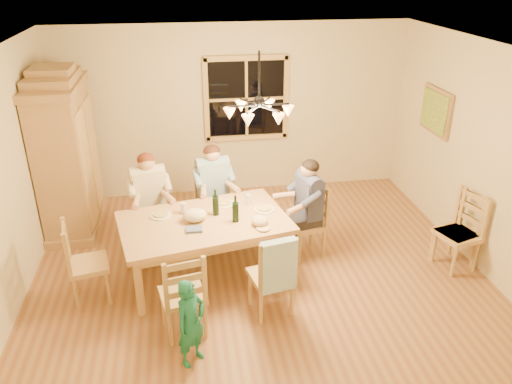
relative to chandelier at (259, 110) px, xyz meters
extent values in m
plane|color=brown|center=(0.00, 0.00, -2.08)|extent=(5.50, 5.50, 0.00)
cube|color=white|center=(0.00, 0.00, 0.62)|extent=(5.50, 5.00, 0.02)
cube|color=beige|center=(0.00, 2.50, -0.73)|extent=(5.50, 0.02, 2.70)
cube|color=beige|center=(-2.75, 0.00, -0.73)|extent=(0.02, 5.00, 2.70)
cube|color=beige|center=(2.75, 0.00, -0.73)|extent=(0.02, 5.00, 2.70)
cube|color=black|center=(0.20, 2.48, -0.53)|extent=(1.20, 0.03, 1.20)
cube|color=#AB894B|center=(0.20, 2.46, -0.53)|extent=(1.30, 0.06, 1.30)
cube|color=#8C603C|center=(2.72, 1.20, -0.48)|extent=(0.04, 0.78, 0.64)
cube|color=#1E6B2D|center=(2.69, 1.20, -0.48)|extent=(0.02, 0.68, 0.54)
cylinder|color=black|center=(0.00, 0.00, 0.36)|extent=(0.02, 0.02, 0.53)
sphere|color=black|center=(0.00, 0.00, 0.09)|extent=(0.12, 0.12, 0.12)
cylinder|color=black|center=(0.16, 0.00, 0.05)|extent=(0.34, 0.02, 0.02)
cone|color=#FFB259|center=(0.32, 0.00, -0.03)|extent=(0.13, 0.13, 0.12)
cylinder|color=black|center=(0.08, 0.14, 0.05)|extent=(0.19, 0.31, 0.02)
cone|color=#FFB259|center=(0.16, 0.28, -0.03)|extent=(0.13, 0.13, 0.12)
cylinder|color=black|center=(-0.08, 0.14, 0.05)|extent=(0.19, 0.31, 0.02)
cone|color=#FFB259|center=(-0.16, 0.28, -0.03)|extent=(0.13, 0.13, 0.12)
cylinder|color=black|center=(-0.16, 0.00, 0.05)|extent=(0.34, 0.02, 0.02)
cone|color=#FFB259|center=(-0.32, 0.00, -0.03)|extent=(0.13, 0.13, 0.12)
cylinder|color=black|center=(-0.08, -0.14, 0.05)|extent=(0.19, 0.31, 0.02)
cone|color=#FFB259|center=(-0.16, -0.28, -0.03)|extent=(0.13, 0.13, 0.12)
cylinder|color=black|center=(0.08, -0.14, 0.05)|extent=(0.19, 0.31, 0.02)
cone|color=#FFB259|center=(0.16, -0.28, -0.03)|extent=(0.13, 0.13, 0.12)
cube|color=#8C603C|center=(-2.43, 1.60, -1.08)|extent=(0.60, 1.30, 2.00)
cube|color=#8C603C|center=(-2.43, 1.60, -0.03)|extent=(0.66, 1.40, 0.10)
cube|color=#8C603C|center=(-2.43, 1.60, 0.07)|extent=(0.58, 1.00, 0.12)
cube|color=#8C603C|center=(-2.43, 1.60, 0.17)|extent=(0.52, 0.55, 0.10)
cube|color=#AB894B|center=(-2.12, 1.27, -1.08)|extent=(0.03, 0.55, 1.60)
cube|color=#AB894B|center=(-2.12, 1.93, -1.08)|extent=(0.03, 0.55, 1.60)
cube|color=#8C603C|center=(-2.43, 1.60, -2.02)|extent=(0.66, 1.40, 0.12)
cube|color=tan|center=(-0.64, 0.05, -1.35)|extent=(2.14, 1.55, 0.06)
cube|color=#AB894B|center=(-0.64, 0.05, -1.43)|extent=(1.96, 1.37, 0.10)
cylinder|color=#AB894B|center=(-1.40, -0.61, -1.73)|extent=(0.09, 0.09, 0.70)
cylinder|color=#AB894B|center=(0.31, -0.26, -1.73)|extent=(0.09, 0.09, 0.70)
cylinder|color=#AB894B|center=(-1.59, 0.36, -1.73)|extent=(0.09, 0.09, 0.70)
cylinder|color=#AB894B|center=(0.11, 0.71, -1.73)|extent=(0.09, 0.09, 0.70)
cube|color=#AB894B|center=(-1.30, 0.85, -1.63)|extent=(0.52, 0.50, 0.06)
cube|color=#AB894B|center=(-1.30, 0.85, -1.36)|extent=(0.38, 0.13, 0.54)
cube|color=#AB894B|center=(-0.46, 1.02, -1.63)|extent=(0.52, 0.50, 0.06)
cube|color=#AB894B|center=(-0.46, 1.02, -1.36)|extent=(0.38, 0.13, 0.54)
cube|color=#AB894B|center=(-0.94, -0.95, -1.63)|extent=(0.52, 0.50, 0.06)
cube|color=#AB894B|center=(-0.94, -0.95, -1.36)|extent=(0.38, 0.13, 0.54)
cube|color=#AB894B|center=(0.01, -0.75, -1.63)|extent=(0.52, 0.50, 0.06)
cube|color=#AB894B|center=(0.01, -0.75, -1.36)|extent=(0.38, 0.13, 0.54)
cube|color=#AB894B|center=(-1.96, -0.22, -1.63)|extent=(0.50, 0.52, 0.06)
cube|color=#AB894B|center=(-1.96, -0.22, -1.36)|extent=(0.13, 0.38, 0.54)
cube|color=#AB894B|center=(0.67, 0.32, -1.63)|extent=(0.50, 0.52, 0.06)
cube|color=#AB894B|center=(0.67, 0.32, -1.36)|extent=(0.13, 0.38, 0.54)
cube|color=beige|center=(-1.30, 0.85, -1.24)|extent=(0.44, 0.30, 0.52)
cube|color=#262328|center=(-1.30, 0.85, -1.55)|extent=(0.46, 0.49, 0.14)
sphere|color=tan|center=(-1.30, 0.85, -0.86)|extent=(0.21, 0.21, 0.21)
ellipsoid|color=#592614|center=(-1.30, 0.85, -0.83)|extent=(0.22, 0.22, 0.17)
cube|color=teal|center=(-0.46, 1.02, -1.24)|extent=(0.44, 0.30, 0.52)
cube|color=#262328|center=(-0.46, 1.02, -1.55)|extent=(0.46, 0.49, 0.14)
sphere|color=tan|center=(-0.46, 1.02, -0.86)|extent=(0.21, 0.21, 0.21)
ellipsoid|color=#381E11|center=(-0.46, 1.02, -0.83)|extent=(0.22, 0.22, 0.17)
cube|color=#3E4364|center=(0.67, 0.32, -1.24)|extent=(0.30, 0.44, 0.52)
cube|color=#262328|center=(0.67, 0.32, -1.55)|extent=(0.49, 0.46, 0.14)
sphere|color=tan|center=(0.67, 0.32, -0.86)|extent=(0.21, 0.21, 0.21)
ellipsoid|color=black|center=(0.67, 0.32, -0.83)|extent=(0.22, 0.22, 0.17)
cube|color=#9EC3D6|center=(0.05, -0.94, -1.38)|extent=(0.39, 0.17, 0.58)
cylinder|color=black|center=(-0.49, 0.17, -1.15)|extent=(0.08, 0.08, 0.33)
cylinder|color=black|center=(-0.28, -0.03, -1.15)|extent=(0.08, 0.08, 0.33)
cylinder|color=white|center=(-1.15, 0.23, -1.31)|extent=(0.26, 0.26, 0.02)
cylinder|color=white|center=(-0.37, 0.43, -1.31)|extent=(0.26, 0.26, 0.02)
cylinder|color=white|center=(0.10, 0.19, -1.31)|extent=(0.26, 0.26, 0.02)
cylinder|color=silver|center=(-0.88, 0.26, -1.25)|extent=(0.06, 0.06, 0.14)
cylinder|color=silver|center=(-0.07, 0.37, -1.25)|extent=(0.06, 0.06, 0.14)
ellipsoid|color=beige|center=(-0.01, -0.16, -1.26)|extent=(0.20, 0.20, 0.11)
cube|color=#4D5F8D|center=(-0.77, -0.18, -1.30)|extent=(0.20, 0.17, 0.03)
ellipsoid|color=beige|center=(-0.75, 0.04, -1.24)|extent=(0.28, 0.22, 0.15)
imported|color=#186F58|center=(-0.87, -1.39, -1.62)|extent=(0.40, 0.39, 0.92)
cube|color=#AB894B|center=(2.45, -0.21, -1.63)|extent=(0.54, 0.55, 0.06)
cube|color=#AB894B|center=(2.45, -0.21, -1.36)|extent=(0.17, 0.38, 0.54)
cube|color=#AB894B|center=(2.45, -0.26, -1.63)|extent=(0.51, 0.52, 0.06)
cube|color=#AB894B|center=(2.45, -0.26, -1.36)|extent=(0.13, 0.38, 0.54)
camera|label=1|loc=(-0.84, -5.14, 1.49)|focal=35.00mm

